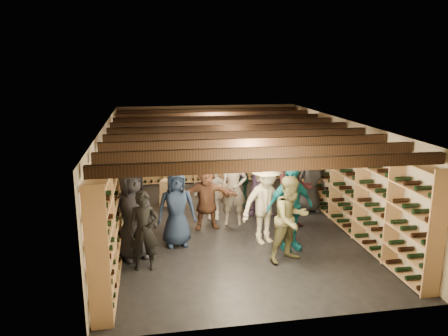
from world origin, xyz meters
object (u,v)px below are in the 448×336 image
person_11 (262,179)px  person_4 (290,207)px  crate_loose (281,198)px  person_2 (291,219)px  person_6 (176,208)px  person_12 (311,181)px  person_7 (234,189)px  person_10 (240,177)px  person_1 (144,231)px  person_9 (213,190)px  crate_stack_right (224,191)px  person_0 (133,214)px  person_3 (266,203)px  person_8 (293,190)px  person_5 (207,196)px  crate_stack_left (170,193)px

person_11 → person_4: bearing=-75.0°
crate_loose → person_2: person_2 is taller
crate_loose → person_11: (-0.79, -0.93, 0.84)m
person_6 → person_12: size_ratio=1.03×
person_7 → person_10: person_7 is taller
person_6 → person_1: bearing=-126.3°
person_7 → person_9: bearing=146.2°
crate_stack_right → person_9: 1.89m
crate_stack_right → person_7: 2.23m
person_12 → person_2: bearing=-118.8°
person_7 → person_9: person_7 is taller
person_0 → person_7: (2.24, 1.47, -0.05)m
person_3 → person_8: person_8 is taller
person_8 → person_9: size_ratio=1.20×
person_3 → crate_loose: bearing=47.7°
person_12 → person_5: bearing=-166.2°
crate_stack_left → person_0: (-0.86, -3.13, 0.56)m
person_5 → person_1: bearing=-125.4°
crate_stack_left → person_9: person_9 is taller
person_0 → person_4: size_ratio=1.01×
person_5 → person_12: 2.86m
person_6 → person_8: (2.69, 0.57, 0.09)m
crate_loose → person_3: 3.00m
crate_loose → person_0: bearing=-142.6°
person_4 → person_3: bearing=123.0°
person_8 → person_9: bearing=157.1°
crate_loose → person_8: size_ratio=0.28×
crate_loose → person_9: size_ratio=0.34×
person_11 → person_6: bearing=-131.2°
person_3 → person_4: bearing=-61.9°
person_5 → person_10: (1.08, 1.40, 0.03)m
person_4 → person_9: size_ratio=1.20×
person_1 → person_6: bearing=62.2°
person_1 → person_10: person_10 is taller
person_0 → person_2: person_0 is taller
person_3 → person_12: 2.44m
crate_stack_right → person_0: 4.37m
person_1 → person_3: person_3 is taller
person_5 → person_2: bearing=-53.9°
crate_loose → person_1: person_1 is taller
crate_stack_right → person_11: 1.88m
crate_stack_right → person_9: person_9 is taller
crate_stack_left → person_1: bearing=-100.1°
crate_stack_left → person_4: (2.24, -3.22, 0.55)m
crate_stack_right → person_11: (0.68, -1.58, 0.75)m
person_1 → person_0: bearing=117.7°
crate_loose → person_3: bearing=-113.6°
person_0 → person_1: person_0 is taller
crate_stack_right → person_12: bearing=-37.7°
person_0 → person_2: 3.00m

